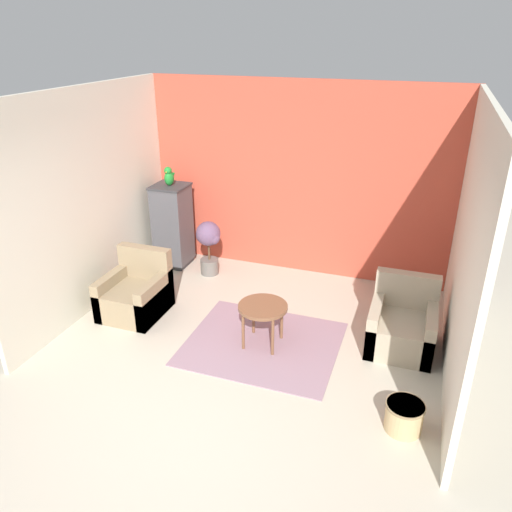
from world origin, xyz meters
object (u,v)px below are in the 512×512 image
Objects in this scene: potted_plant at (208,241)px; armchair_left at (136,294)px; coffee_table at (263,310)px; birdcage at (173,225)px; parrot at (169,177)px; armchair_right at (402,326)px; wicker_basket at (404,416)px.

armchair_left is at bearing -107.50° from potted_plant.
birdcage is at bearing 140.89° from coffee_table.
parrot is 0.35× the size of potted_plant.
potted_plant is at bearing -11.30° from parrot.
potted_plant is (-1.35, 1.50, 0.06)m from coffee_table.
birdcage is at bearing -90.00° from parrot.
parrot reaches higher than armchair_right.
coffee_table is at bearing -4.90° from armchair_left.
birdcage reaches higher than armchair_left.
coffee_table is at bearing -39.15° from parrot.
armchair_right is 2.26× the size of wicker_basket.
armchair_right is (1.52, 0.50, -0.20)m from coffee_table.
armchair_left is 1.54m from birdcage.
armchair_right is at bearing -17.69° from birdcage.
armchair_right is 0.98× the size of potted_plant.
armchair_right reaches higher than wicker_basket.
parrot is 1.10m from potted_plant.
potted_plant is (0.65, -0.13, -0.12)m from birdcage.
coffee_table is 1.80m from armchair_left.
coffee_table is 0.70× the size of armchair_left.
birdcage is 3.57× the size of wicker_basket.
parrot is at bearing 145.73° from wicker_basket.
potted_plant is at bearing 160.89° from armchair_right.
birdcage is 4.45m from wicker_basket.
wicker_basket is (3.44, -1.02, -0.11)m from armchair_left.
armchair_left is 1.88m from parrot.
potted_plant is 3.85m from wicker_basket.
birdcage is (-2.00, 1.63, 0.19)m from coffee_table.
armchair_right is 3.05m from potted_plant.
armchair_left is 0.63× the size of birdcage.
armchair_right is 0.63× the size of birdcage.
potted_plant is (0.42, 1.35, 0.26)m from armchair_left.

